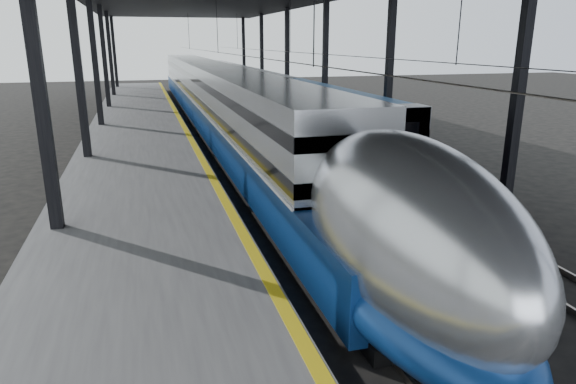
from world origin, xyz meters
name	(u,v)px	position (x,y,z in m)	size (l,w,h in m)	color
ground	(297,314)	(0.00, 0.00, 0.00)	(160.00, 160.00, 0.00)	black
platform	(139,144)	(-3.50, 20.00, 0.50)	(6.00, 80.00, 1.00)	#4C4C4F
yellow_strip	(188,133)	(-0.70, 20.00, 1.00)	(0.30, 80.00, 0.01)	gold
rails	(273,144)	(4.50, 20.00, 0.08)	(6.52, 80.00, 0.16)	slate
tgv_train	(217,101)	(2.00, 26.33, 2.14)	(3.18, 65.20, 4.56)	#BBBDC3
second_train	(257,91)	(7.00, 35.73, 1.84)	(2.64, 56.05, 3.63)	#154C8C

